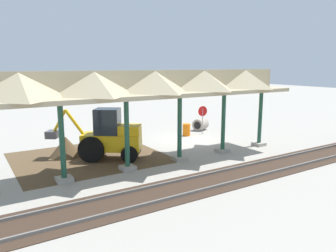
% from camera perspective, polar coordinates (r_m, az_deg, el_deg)
% --- Properties ---
extents(ground_plane, '(120.00, 120.00, 0.00)m').
position_cam_1_polar(ground_plane, '(23.10, 3.37, -2.33)').
color(ground_plane, '#9E998E').
extents(dirt_work_zone, '(8.01, 7.00, 0.01)m').
position_cam_1_polar(dirt_work_zone, '(19.12, -13.57, -5.33)').
color(dirt_work_zone, brown).
rests_on(dirt_work_zone, ground).
extents(platform_canopy, '(16.83, 3.20, 4.90)m').
position_cam_1_polar(platform_canopy, '(16.54, -2.43, 7.14)').
color(platform_canopy, '#9E998E').
rests_on(platform_canopy, ground).
extents(rail_tracks, '(60.00, 2.58, 0.15)m').
position_cam_1_polar(rail_tracks, '(17.74, 17.83, -6.71)').
color(rail_tracks, slate).
rests_on(rail_tracks, ground).
extents(stop_sign, '(0.76, 0.11, 2.14)m').
position_cam_1_polar(stop_sign, '(24.60, 6.04, 2.06)').
color(stop_sign, gray).
rests_on(stop_sign, ground).
extents(backhoe, '(4.88, 3.98, 2.82)m').
position_cam_1_polar(backhoe, '(18.32, -10.24, -1.83)').
color(backhoe, '#EAB214').
rests_on(backhoe, ground).
extents(dirt_mound, '(3.69, 3.69, 2.30)m').
position_cam_1_polar(dirt_mound, '(19.72, -17.25, -5.04)').
color(dirt_mound, brown).
rests_on(dirt_mound, ground).
extents(concrete_pipe, '(1.42, 1.33, 0.94)m').
position_cam_1_polar(concrete_pipe, '(26.38, 5.68, 0.30)').
color(concrete_pipe, '#9E9384').
rests_on(concrete_pipe, ground).
extents(traffic_barrel, '(0.56, 0.56, 0.90)m').
position_cam_1_polar(traffic_barrel, '(24.16, 3.23, -0.66)').
color(traffic_barrel, orange).
rests_on(traffic_barrel, ground).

